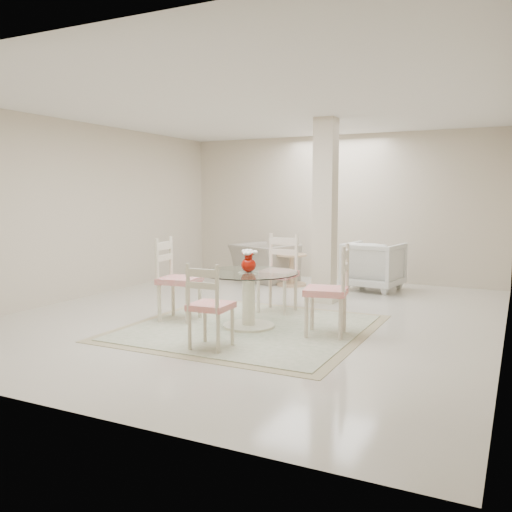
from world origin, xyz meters
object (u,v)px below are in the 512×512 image
at_px(recliner_taupe, 265,263).
at_px(column, 325,211).
at_px(red_vase, 249,261).
at_px(armchair_white, 374,266).
at_px(dining_table, 249,300).
at_px(dining_chair_south, 208,300).
at_px(dining_chair_east, 333,284).
at_px(dining_chair_north, 279,267).
at_px(side_table, 292,271).
at_px(dining_chair_west, 174,273).

bearing_deg(recliner_taupe, column, 161.77).
xyz_separation_m(red_vase, armchair_white, (0.68, 3.31, -0.41)).
bearing_deg(dining_table, dining_chair_south, -87.05).
bearing_deg(armchair_white, dining_chair_east, 104.13).
distance_m(dining_chair_east, dining_chair_north, 1.44).
bearing_deg(side_table, red_vase, -76.82).
distance_m(dining_chair_south, armchair_white, 4.37).
bearing_deg(dining_chair_south, dining_chair_east, -134.97).
height_order(column, dining_chair_west, column).
height_order(dining_chair_west, armchair_white, dining_chair_west).
relative_size(red_vase, dining_chair_south, 0.27).
bearing_deg(recliner_taupe, side_table, -178.75).
height_order(red_vase, side_table, red_vase).
relative_size(column, dining_table, 2.29).
relative_size(dining_table, dining_chair_east, 1.03).
relative_size(armchair_white, side_table, 1.60).
xyz_separation_m(dining_chair_south, recliner_taupe, (-1.42, 4.35, -0.18)).
relative_size(dining_chair_east, recliner_taupe, 1.08).
bearing_deg(dining_chair_east, armchair_white, 175.40).
bearing_deg(dining_table, dining_chair_west, -176.65).
bearing_deg(dining_chair_east, dining_chair_north, -142.60).
relative_size(dining_chair_east, side_table, 2.06).
distance_m(dining_chair_west, armchair_white, 3.78).
bearing_deg(dining_chair_south, column, -97.06).
distance_m(column, dining_chair_north, 1.24).
height_order(dining_chair_east, side_table, dining_chair_east).
bearing_deg(dining_chair_west, armchair_white, -35.10).
bearing_deg(dining_chair_north, side_table, 108.01).
xyz_separation_m(column, red_vase, (-0.27, -1.97, -0.54)).
bearing_deg(dining_chair_north, armchair_white, 72.37).
height_order(dining_chair_west, dining_chair_south, dining_chair_west).
distance_m(column, recliner_taupe, 2.36).
bearing_deg(recliner_taupe, dining_chair_west, 117.56).
height_order(dining_chair_east, armchair_white, dining_chair_east).
distance_m(red_vase, dining_chair_north, 1.05).
bearing_deg(side_table, dining_chair_south, -79.30).
height_order(dining_table, dining_chair_west, dining_chair_west).
xyz_separation_m(dining_chair_north, armchair_white, (0.73, 2.29, -0.21)).
bearing_deg(dining_chair_south, dining_chair_north, -90.11).
relative_size(red_vase, armchair_white, 0.30).
distance_m(dining_chair_south, recliner_taupe, 4.58).
bearing_deg(column, red_vase, -97.69).
distance_m(red_vase, dining_chair_west, 1.05).
distance_m(dining_chair_west, dining_chair_south, 1.44).
xyz_separation_m(column, dining_chair_south, (-0.21, -2.98, -0.82)).
height_order(column, red_vase, column).
distance_m(red_vase, dining_chair_east, 1.04).
xyz_separation_m(dining_table, dining_chair_west, (-1.02, -0.06, 0.27)).
bearing_deg(recliner_taupe, dining_chair_north, 141.44).
height_order(dining_chair_west, recliner_taupe, dining_chair_west).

